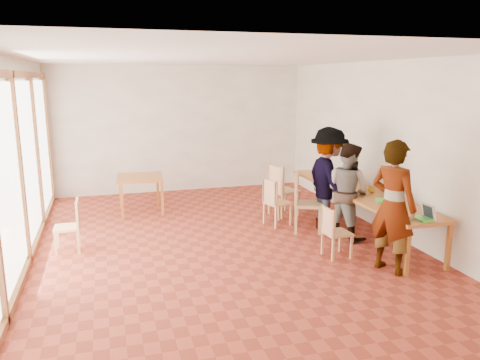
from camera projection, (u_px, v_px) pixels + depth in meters
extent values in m
plane|color=#9F3A26|center=(221.00, 244.00, 7.76)|extent=(8.00, 8.00, 0.00)
cube|color=white|center=(180.00, 129.00, 11.19)|extent=(6.00, 0.10, 3.00)
cube|color=white|center=(342.00, 233.00, 3.69)|extent=(6.00, 0.10, 3.00)
cube|color=white|center=(385.00, 147.00, 8.26)|extent=(0.10, 8.00, 3.00)
cube|color=white|center=(18.00, 164.00, 6.63)|extent=(0.10, 8.00, 3.00)
cube|color=white|center=(219.00, 56.00, 7.12)|extent=(6.00, 8.00, 0.04)
cube|color=#A86A25|center=(358.00, 192.00, 8.27)|extent=(0.80, 4.00, 0.05)
cube|color=#A86A25|center=(407.00, 252.00, 6.44)|extent=(0.06, 0.06, 0.70)
cube|color=#A86A25|center=(297.00, 189.00, 10.08)|extent=(0.06, 0.06, 0.70)
cube|color=#A86A25|center=(449.00, 247.00, 6.63)|extent=(0.06, 0.06, 0.70)
cube|color=#A86A25|center=(325.00, 187.00, 10.26)|extent=(0.06, 0.06, 0.70)
cube|color=#A86A25|center=(140.00, 178.00, 9.47)|extent=(0.90, 0.90, 0.05)
cube|color=#A86A25|center=(122.00, 202.00, 9.07)|extent=(0.05, 0.05, 0.70)
cube|color=#A86A25|center=(120.00, 192.00, 9.81)|extent=(0.05, 0.05, 0.70)
cube|color=#A86A25|center=(162.00, 199.00, 9.29)|extent=(0.05, 0.05, 0.70)
cube|color=#A86A25|center=(158.00, 190.00, 10.02)|extent=(0.05, 0.05, 0.70)
cube|color=tan|center=(337.00, 233.00, 7.14)|extent=(0.39, 0.39, 0.04)
cube|color=tan|center=(328.00, 221.00, 7.04)|extent=(0.06, 0.37, 0.39)
cube|color=tan|center=(308.00, 204.00, 8.34)|extent=(0.63, 0.63, 0.05)
cube|color=tan|center=(296.00, 189.00, 8.30)|extent=(0.23, 0.46, 0.50)
cube|color=tan|center=(278.00, 203.00, 8.71)|extent=(0.52, 0.52, 0.04)
cube|color=tan|center=(270.00, 192.00, 8.56)|extent=(0.16, 0.40, 0.43)
cube|color=tan|center=(284.00, 191.00, 9.33)|extent=(0.60, 0.60, 0.05)
cube|color=tan|center=(276.00, 179.00, 9.16)|extent=(0.19, 0.47, 0.50)
cube|color=tan|center=(67.00, 228.00, 7.35)|extent=(0.39, 0.39, 0.04)
cube|color=tan|center=(78.00, 213.00, 7.35)|extent=(0.04, 0.39, 0.41)
imported|color=gray|center=(393.00, 207.00, 6.51)|extent=(0.68, 0.81, 1.89)
imported|color=gray|center=(347.00, 191.00, 7.92)|extent=(0.88, 0.97, 1.65)
imported|color=gray|center=(328.00, 180.00, 8.27)|extent=(0.73, 1.23, 1.87)
cube|color=green|center=(422.00, 219.00, 6.57)|extent=(0.20, 0.28, 0.03)
cube|color=white|center=(429.00, 211.00, 6.58)|extent=(0.09, 0.25, 0.23)
cube|color=green|center=(382.00, 200.00, 7.55)|extent=(0.25, 0.30, 0.03)
cube|color=white|center=(388.00, 195.00, 7.52)|extent=(0.15, 0.24, 0.21)
cube|color=green|center=(336.00, 183.00, 8.82)|extent=(0.22, 0.29, 0.03)
cube|color=white|center=(341.00, 177.00, 8.82)|extent=(0.10, 0.25, 0.22)
imported|color=#CD8F0D|center=(371.00, 190.00, 8.13)|extent=(0.14, 0.14, 0.09)
cylinder|color=#1A622B|center=(331.00, 175.00, 8.94)|extent=(0.07, 0.07, 0.28)
cylinder|color=silver|center=(345.00, 181.00, 8.78)|extent=(0.07, 0.07, 0.09)
cylinder|color=white|center=(341.00, 182.00, 8.77)|extent=(0.08, 0.08, 0.06)
cube|color=#F83890|center=(315.00, 178.00, 9.23)|extent=(0.05, 0.10, 0.01)
cube|color=black|center=(335.00, 176.00, 9.27)|extent=(0.16, 0.26, 0.09)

